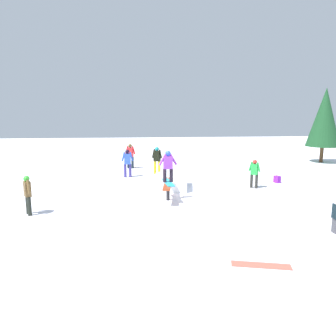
% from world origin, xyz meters
% --- Properties ---
extents(ground_plane, '(60.00, 60.00, 0.00)m').
position_xyz_m(ground_plane, '(0.00, 0.00, 0.00)').
color(ground_plane, white).
extents(rail_feature, '(2.11, 0.59, 0.72)m').
position_xyz_m(rail_feature, '(0.00, 0.00, 0.60)').
color(rail_feature, black).
rests_on(rail_feature, ground).
extents(snow_kicker_ramp, '(2.00, 1.75, 0.59)m').
position_xyz_m(snow_kicker_ramp, '(-2.02, 0.31, 0.30)').
color(snow_kicker_ramp, white).
rests_on(snow_kicker_ramp, ground).
extents(main_rider_on_rail, '(1.44, 0.75, 1.30)m').
position_xyz_m(main_rider_on_rail, '(0.00, 0.00, 1.36)').
color(main_rider_on_rail, '#27AECC').
rests_on(main_rider_on_rail, rail_feature).
extents(bystander_red, '(0.31, 0.67, 1.52)m').
position_xyz_m(bystander_red, '(-7.48, -1.69, 0.85)').
color(bystander_red, black).
rests_on(bystander_red, ground).
extents(bystander_black, '(0.39, 0.60, 1.55)m').
position_xyz_m(bystander_black, '(-5.47, -0.14, 0.87)').
color(bystander_black, yellow).
rests_on(bystander_black, ground).
extents(bystander_green, '(0.41, 0.49, 1.34)m').
position_xyz_m(bystander_green, '(-1.72, 4.17, 0.75)').
color(bystander_green, '#282823').
rests_on(bystander_green, ground).
extents(bystander_brown, '(0.56, 0.37, 1.38)m').
position_xyz_m(bystander_brown, '(1.42, -4.99, 0.78)').
color(bystander_brown, black).
rests_on(bystander_brown, ground).
extents(bystander_blue, '(0.24, 0.64, 1.51)m').
position_xyz_m(bystander_blue, '(-4.72, -1.77, 0.85)').
color(bystander_blue, navy).
rests_on(bystander_blue, ground).
extents(loose_snowboard_coral, '(0.59, 1.40, 0.02)m').
position_xyz_m(loose_snowboard_coral, '(5.82, 1.68, 0.01)').
color(loose_snowboard_coral, '#E3604D').
rests_on(loose_snowboard_coral, ground).
extents(backpack_on_snow, '(0.36, 0.32, 0.34)m').
position_xyz_m(backpack_on_snow, '(-2.71, 5.73, 0.17)').
color(backpack_on_snow, purple).
rests_on(backpack_on_snow, ground).
extents(pine_tree_far, '(2.23, 2.23, 5.07)m').
position_xyz_m(pine_tree_far, '(-8.66, 11.43, 3.08)').
color(pine_tree_far, '#4C331E').
rests_on(pine_tree_far, ground).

